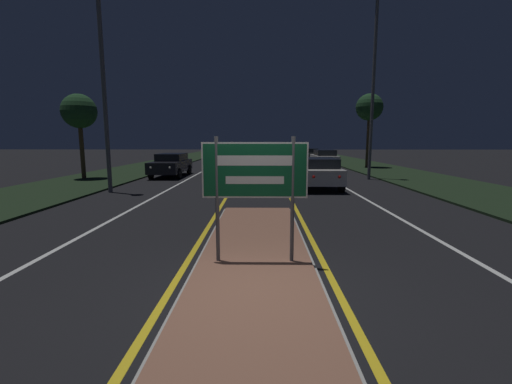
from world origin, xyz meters
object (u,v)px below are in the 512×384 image
Objects in this scene: highway_sign at (255,176)px; streetlight_left_near at (102,56)px; streetlight_right_near at (375,60)px; car_receding_2 at (309,154)px; car_receding_0 at (318,172)px; car_receding_1 at (324,158)px; car_approaching_0 at (171,164)px.

highway_sign is 0.25× the size of streetlight_left_near.
streetlight_right_near is 19.56m from car_receding_2.
streetlight_right_near is 2.41× the size of car_receding_0.
highway_sign is 10.77m from car_receding_0.
streetlight_right_near is 2.32× the size of car_receding_2.
highway_sign is 11.75m from streetlight_left_near.
car_receding_0 is at bearing -101.55° from car_receding_1.
highway_sign is at bearing -99.58° from car_receding_2.
car_receding_1 is at bearing 78.45° from car_receding_0.
car_receding_0 reaches higher than car_receding_2.
streetlight_left_near is (-6.54, 8.85, 4.11)m from highway_sign.
car_receding_0 is 13.24m from car_receding_1.
car_receding_0 is 0.96× the size of car_receding_2.
car_receding_0 is at bearing -134.16° from streetlight_right_near.
car_receding_2 is (0.00, 9.32, -0.06)m from car_receding_1.
car_receding_0 is at bearing -96.79° from car_receding_2.
car_receding_1 is 0.99× the size of car_approaching_0.
car_approaching_0 is (-12.03, 1.62, -5.93)m from streetlight_right_near.
car_receding_1 reaches higher than car_receding_2.
car_approaching_0 is (0.95, 6.80, -5.01)m from streetlight_left_near.
highway_sign is 33.12m from car_receding_2.
highway_sign is at bearing -105.43° from car_receding_0.
car_approaching_0 is at bearing -145.38° from car_receding_1.
car_receding_2 is (5.51, 32.64, -0.93)m from highway_sign.
streetlight_left_near reaches higher than car_approaching_0.
streetlight_left_near is at bearing -97.93° from car_approaching_0.
streetlight_left_near is 1.87× the size of car_approaching_0.
car_receding_2 is at bearing 89.98° from car_receding_1.
streetlight_left_near is 1.99× the size of car_receding_2.
streetlight_right_near is 2.18× the size of car_approaching_0.
car_receding_0 is (2.86, 10.35, -0.88)m from highway_sign.
car_approaching_0 is (-11.10, -7.66, -0.02)m from car_receding_1.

